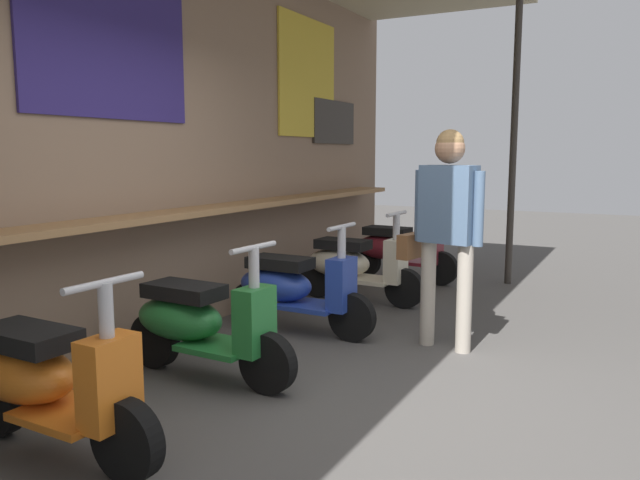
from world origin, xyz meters
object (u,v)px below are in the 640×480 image
at_px(scooter_maroon, 396,249).
at_px(shopper_with_handbag, 446,216).
at_px(scooter_cream, 353,265).
at_px(scooter_blue, 292,288).
at_px(scooter_orange, 44,380).
at_px(scooter_green, 198,323).

bearing_deg(scooter_maroon, shopper_with_handbag, -58.22).
distance_m(scooter_cream, scooter_maroon, 1.25).
height_order(scooter_blue, shopper_with_handbag, shopper_with_handbag).
xyz_separation_m(scooter_cream, shopper_with_handbag, (-1.10, -1.30, 0.67)).
relative_size(scooter_orange, shopper_with_handbag, 0.81).
relative_size(scooter_orange, scooter_cream, 1.00).
height_order(scooter_orange, shopper_with_handbag, shopper_with_handbag).
relative_size(scooter_orange, scooter_blue, 1.00).
height_order(scooter_blue, scooter_maroon, same).
height_order(scooter_orange, scooter_cream, same).
distance_m(scooter_green, scooter_blue, 1.28).
relative_size(scooter_orange, scooter_green, 1.00).
bearing_deg(scooter_blue, scooter_maroon, 90.89).
height_order(scooter_green, scooter_blue, same).
relative_size(scooter_maroon, shopper_with_handbag, 0.81).
distance_m(scooter_blue, shopper_with_handbag, 1.48).
bearing_deg(scooter_maroon, scooter_green, -87.20).
xyz_separation_m(scooter_orange, scooter_cream, (3.78, -0.00, 0.00)).
bearing_deg(shopper_with_handbag, scooter_orange, -14.73).
relative_size(scooter_green, shopper_with_handbag, 0.81).
bearing_deg(scooter_cream, scooter_maroon, 91.86).
relative_size(scooter_green, scooter_cream, 1.00).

